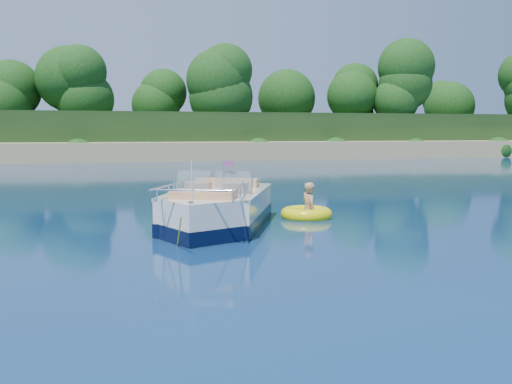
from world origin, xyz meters
TOP-DOWN VIEW (x-y plane):
  - ground at (0.00, 0.00)m, footprint 160.00×160.00m
  - shoreline at (0.00, 63.77)m, footprint 170.00×59.00m
  - treeline at (0.04, 41.01)m, footprint 150.00×7.12m
  - motorboat at (-1.69, 3.30)m, footprint 3.64×5.81m
  - tow_tube at (1.04, 4.33)m, footprint 1.63×1.63m
  - boy at (1.04, 4.24)m, footprint 0.55×0.91m

SIDE VIEW (x-z plane):
  - ground at x=0.00m, z-range 0.00..0.00m
  - boy at x=1.04m, z-range -0.84..0.84m
  - tow_tube at x=1.04m, z-range -0.09..0.29m
  - motorboat at x=-1.69m, z-range -0.63..1.42m
  - shoreline at x=0.00m, z-range -2.02..3.98m
  - treeline at x=0.04m, z-range 1.45..9.64m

